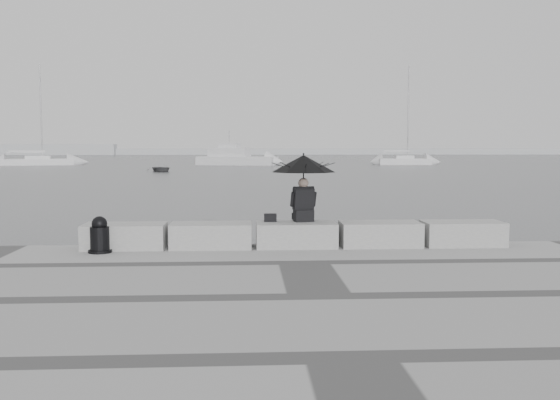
{
  "coord_description": "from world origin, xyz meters",
  "views": [
    {
      "loc": [
        -1.0,
        -12.81,
        2.55
      ],
      "look_at": [
        -0.14,
        3.0,
        1.15
      ],
      "focal_mm": 40.0,
      "sensor_mm": 36.0,
      "label": 1
    }
  ],
  "objects": [
    {
      "name": "sailboat_left",
      "position": [
        -27.54,
        68.38,
        0.51
      ],
      "size": [
        8.97,
        4.47,
        12.9
      ],
      "rotation": [
        0.0,
        0.0,
        0.25
      ],
      "color": "silver",
      "rests_on": "ground"
    },
    {
      "name": "stone_block_left",
      "position": [
        -1.7,
        -0.45,
        0.75
      ],
      "size": [
        1.6,
        0.8,
        0.5
      ],
      "primitive_type": "cube",
      "color": "gray",
      "rests_on": "promenade"
    },
    {
      "name": "stone_block_right",
      "position": [
        1.7,
        -0.45,
        0.75
      ],
      "size": [
        1.6,
        0.8,
        0.5
      ],
      "primitive_type": "cube",
      "color": "gray",
      "rests_on": "promenade"
    },
    {
      "name": "promenade",
      "position": [
        0.0,
        -7.0,
        0.25
      ],
      "size": [
        34.0,
        14.0,
        0.5
      ],
      "primitive_type": "cube",
      "color": "gray",
      "rests_on": "ground"
    },
    {
      "name": "stone_block_far_left",
      "position": [
        -3.4,
        -0.45,
        0.75
      ],
      "size": [
        1.6,
        0.8,
        0.5
      ],
      "primitive_type": "cube",
      "color": "gray",
      "rests_on": "promenade"
    },
    {
      "name": "sailboat_right",
      "position": [
        19.64,
        67.69,
        0.54
      ],
      "size": [
        6.79,
        2.86,
        12.9
      ],
      "rotation": [
        0.0,
        0.0,
        -0.07
      ],
      "color": "silver",
      "rests_on": "ground"
    },
    {
      "name": "motor_cruiser",
      "position": [
        -2.19,
        66.96,
        0.89
      ],
      "size": [
        10.59,
        6.28,
        4.5
      ],
      "rotation": [
        0.0,
        0.0,
        -0.37
      ],
      "color": "silver",
      "rests_on": "ground"
    },
    {
      "name": "bag",
      "position": [
        -0.51,
        -0.26,
        1.08
      ],
      "size": [
        0.25,
        0.14,
        0.16
      ],
      "primitive_type": "cube",
      "color": "black",
      "rests_on": "stone_block_centre"
    },
    {
      "name": "distant_landmass",
      "position": [
        -8.14,
        154.51,
        0.9
      ],
      "size": [
        180.0,
        8.0,
        2.8
      ],
      "color": "#A8ABAE",
      "rests_on": "ground"
    },
    {
      "name": "dinghy",
      "position": [
        -9.18,
        47.76,
        0.29
      ],
      "size": [
        3.65,
        2.8,
        0.57
      ],
      "primitive_type": "imported",
      "rotation": [
        0.0,
        0.0,
        0.47
      ],
      "color": "slate",
      "rests_on": "ground"
    },
    {
      "name": "stone_block_centre",
      "position": [
        0.0,
        -0.45,
        0.75
      ],
      "size": [
        1.6,
        0.8,
        0.5
      ],
      "primitive_type": "cube",
      "color": "gray",
      "rests_on": "promenade"
    },
    {
      "name": "mooring_bollard",
      "position": [
        -3.78,
        -0.92,
        0.8
      ],
      "size": [
        0.45,
        0.45,
        0.71
      ],
      "color": "black",
      "rests_on": "promenade"
    },
    {
      "name": "ground",
      "position": [
        0.0,
        0.0,
        0.0
      ],
      "size": [
        360.0,
        360.0,
        0.0
      ],
      "primitive_type": "plane",
      "color": "#414346",
      "rests_on": "ground"
    },
    {
      "name": "seated_person",
      "position": [
        0.16,
        -0.23,
        2.03
      ],
      "size": [
        1.32,
        1.32,
        1.39
      ],
      "rotation": [
        0.0,
        0.0,
        0.19
      ],
      "color": "black",
      "rests_on": "stone_block_centre"
    },
    {
      "name": "stone_block_far_right",
      "position": [
        3.4,
        -0.45,
        0.75
      ],
      "size": [
        1.6,
        0.8,
        0.5
      ],
      "primitive_type": "cube",
      "color": "gray",
      "rests_on": "promenade"
    }
  ]
}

